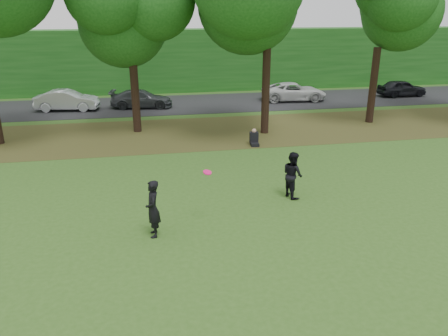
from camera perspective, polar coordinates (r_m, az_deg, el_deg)
name	(u,v)px	position (r m, az deg, el deg)	size (l,w,h in m)	color
ground	(245,252)	(12.71, 2.82, -10.91)	(120.00, 120.00, 0.00)	#31551A
leaf_litter	(192,133)	(24.61, -4.19, 4.60)	(60.00, 7.00, 0.01)	#4E371B
street	(179,104)	(32.35, -5.86, 8.30)	(70.00, 7.00, 0.02)	black
far_hedge	(172,60)	(37.89, -6.83, 13.79)	(70.00, 3.00, 5.00)	#184C15
player_left	(153,209)	(13.31, -9.27, -5.29)	(0.65, 0.43, 1.79)	black
player_right	(293,175)	(16.09, 8.96, -0.85)	(0.84, 0.65, 1.72)	black
parked_cars	(185,96)	(31.83, -5.07, 9.37)	(37.33, 2.91, 1.39)	black
frisbee	(207,172)	(13.56, -2.19, -0.57)	(0.29, 0.28, 0.14)	#F2146D
seated_person	(254,139)	(22.34, 3.96, 3.82)	(0.48, 0.76, 0.83)	black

